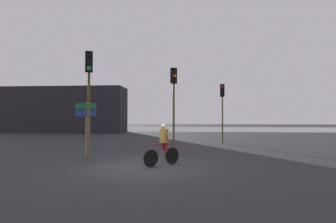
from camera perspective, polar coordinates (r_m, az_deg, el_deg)
ground_plane at (r=10.21m, az=-5.12°, el=-11.85°), size 120.00×120.00×0.00m
water_strip at (r=41.37m, az=2.19°, el=-3.81°), size 80.00×16.00×0.01m
distant_building at (r=34.80m, az=-21.40°, el=0.32°), size 14.65×4.00×5.53m
traffic_light_center at (r=15.24m, az=1.26°, el=4.03°), size 0.41×0.42×4.74m
traffic_light_near_left at (r=11.94m, az=-16.85°, el=5.55°), size 0.38×0.40×4.74m
traffic_light_far_right at (r=19.24m, az=11.73°, el=2.02°), size 0.34×0.36×4.25m
direction_sign_post at (r=13.14m, az=-17.42°, el=-1.55°), size 1.09×0.22×2.60m
cyclist at (r=10.29m, az=-1.05°, el=-7.15°), size 1.26×1.22×1.62m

